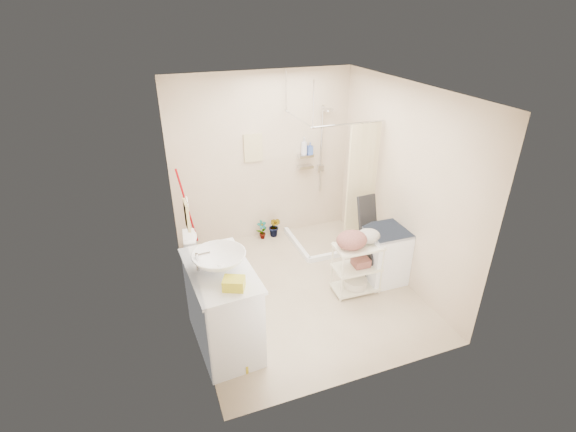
# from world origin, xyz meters

# --- Properties ---
(floor) EXTENTS (3.20, 3.20, 0.00)m
(floor) POSITION_xyz_m (0.00, 0.00, 0.00)
(floor) COLOR #C0AF90
(floor) RESTS_ON ground
(ceiling) EXTENTS (2.80, 3.20, 0.04)m
(ceiling) POSITION_xyz_m (0.00, 0.00, 2.60)
(ceiling) COLOR silver
(ceiling) RESTS_ON ground
(wall_back) EXTENTS (2.80, 0.04, 2.60)m
(wall_back) POSITION_xyz_m (0.00, 1.60, 1.30)
(wall_back) COLOR beige
(wall_back) RESTS_ON ground
(wall_front) EXTENTS (2.80, 0.04, 2.60)m
(wall_front) POSITION_xyz_m (0.00, -1.60, 1.30)
(wall_front) COLOR beige
(wall_front) RESTS_ON ground
(wall_left) EXTENTS (0.04, 3.20, 2.60)m
(wall_left) POSITION_xyz_m (-1.40, 0.00, 1.30)
(wall_left) COLOR beige
(wall_left) RESTS_ON ground
(wall_right) EXTENTS (0.04, 3.20, 2.60)m
(wall_right) POSITION_xyz_m (1.40, 0.00, 1.30)
(wall_right) COLOR beige
(wall_right) RESTS_ON ground
(vanity) EXTENTS (0.70, 1.17, 0.99)m
(vanity) POSITION_xyz_m (-1.16, -0.61, 0.50)
(vanity) COLOR silver
(vanity) RESTS_ON ground
(sink) EXTENTS (0.64, 0.64, 0.19)m
(sink) POSITION_xyz_m (-1.16, -0.62, 1.09)
(sink) COLOR white
(sink) RESTS_ON vanity
(counter_basket) EXTENTS (0.25, 0.23, 0.11)m
(counter_basket) POSITION_xyz_m (-1.10, -0.98, 1.05)
(counter_basket) COLOR gold
(counter_basket) RESTS_ON vanity
(floor_basket) EXTENTS (0.30, 0.26, 0.14)m
(floor_basket) POSITION_xyz_m (-1.00, -1.05, 0.07)
(floor_basket) COLOR gold
(floor_basket) RESTS_ON ground
(toilet) EXTENTS (0.72, 0.46, 0.70)m
(toilet) POSITION_xyz_m (-1.04, 0.73, 0.35)
(toilet) COLOR white
(toilet) RESTS_ON ground
(mop) EXTENTS (0.14, 0.14, 1.40)m
(mop) POSITION_xyz_m (-1.26, 1.49, 0.70)
(mop) COLOR #A1020A
(mop) RESTS_ON ground
(potted_plant_a) EXTENTS (0.19, 0.16, 0.32)m
(potted_plant_a) POSITION_xyz_m (-0.09, 1.46, 0.16)
(potted_plant_a) COLOR #9B4026
(potted_plant_a) RESTS_ON ground
(potted_plant_b) EXTENTS (0.25, 0.25, 0.35)m
(potted_plant_b) POSITION_xyz_m (0.13, 1.46, 0.18)
(potted_plant_b) COLOR brown
(potted_plant_b) RESTS_ON ground
(hanging_towel) EXTENTS (0.28, 0.03, 0.42)m
(hanging_towel) POSITION_xyz_m (-0.15, 1.58, 1.50)
(hanging_towel) COLOR beige
(hanging_towel) RESTS_ON wall_back
(towel_ring) EXTENTS (0.04, 0.22, 0.34)m
(towel_ring) POSITION_xyz_m (-1.38, -0.20, 1.47)
(towel_ring) COLOR #F2E497
(towel_ring) RESTS_ON wall_left
(tp_holder) EXTENTS (0.08, 0.12, 0.14)m
(tp_holder) POSITION_xyz_m (-1.36, 0.05, 0.72)
(tp_holder) COLOR white
(tp_holder) RESTS_ON wall_left
(shower) EXTENTS (1.10, 1.10, 2.10)m
(shower) POSITION_xyz_m (0.85, 1.05, 1.05)
(shower) COLOR white
(shower) RESTS_ON ground
(shampoo_bottle_a) EXTENTS (0.12, 0.12, 0.26)m
(shampoo_bottle_a) POSITION_xyz_m (0.65, 1.54, 1.45)
(shampoo_bottle_a) COLOR silver
(shampoo_bottle_a) RESTS_ON shower
(shampoo_bottle_b) EXTENTS (0.09, 0.09, 0.18)m
(shampoo_bottle_b) POSITION_xyz_m (0.75, 1.53, 1.41)
(shampoo_bottle_b) COLOR #36529F
(shampoo_bottle_b) RESTS_ON shower
(washing_machine) EXTENTS (0.53, 0.55, 0.77)m
(washing_machine) POSITION_xyz_m (1.14, -0.16, 0.38)
(washing_machine) COLOR white
(washing_machine) RESTS_ON ground
(laundry_rack) EXTENTS (0.61, 0.37, 0.83)m
(laundry_rack) POSITION_xyz_m (0.67, -0.27, 0.41)
(laundry_rack) COLOR #EBE7CB
(laundry_rack) RESTS_ON ground
(ironing_board) EXTENTS (0.35, 0.20, 1.18)m
(ironing_board) POSITION_xyz_m (1.01, 0.05, 0.59)
(ironing_board) COLOR black
(ironing_board) RESTS_ON ground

